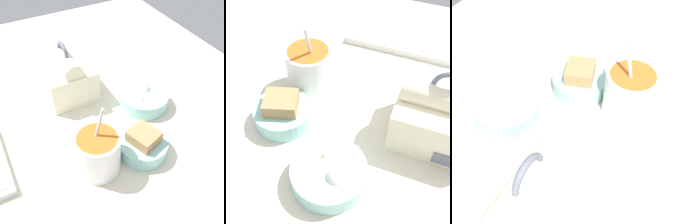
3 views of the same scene
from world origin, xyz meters
The scene contains 6 objects.
desk_surface centered at (0.00, 0.00, 1.00)cm, with size 140.00×110.00×2.00cm.
keyboard centered at (2.88, 32.97, 3.02)cm, with size 33.37×12.97×2.10cm.
lunch_bag centered at (14.22, 3.54, 8.16)cm, with size 16.96×14.51×17.34cm.
soup_cup centered at (-15.56, 7.63, 7.48)cm, with size 10.36×10.36×17.56cm.
bento_bowl_sandwich centered at (-16.45, -4.09, 4.62)cm, with size 12.21×12.21×7.03cm.
bento_bowl_snacks centered at (-1.89, -13.86, 4.33)cm, with size 13.88×13.88×5.93cm.
Camera 2 is at (10.00, -39.71, 54.37)cm, focal length 50.00 mm.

